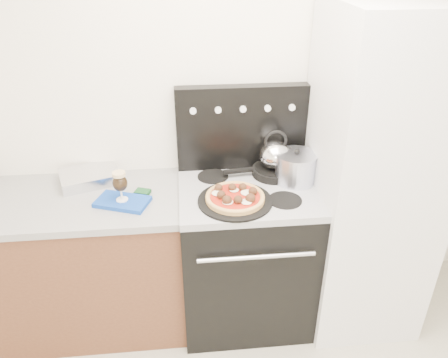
{
  "coord_description": "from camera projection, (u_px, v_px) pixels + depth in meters",
  "views": [
    {
      "loc": [
        -0.26,
        -0.9,
        2.15
      ],
      "look_at": [
        -0.06,
        1.05,
        1.06
      ],
      "focal_mm": 35.0,
      "sensor_mm": 36.0,
      "label": 1
    }
  ],
  "objects": [
    {
      "name": "pizza",
      "position": [
        235.0,
        196.0,
        2.29
      ],
      "size": [
        0.39,
        0.39,
        0.04
      ],
      "primitive_type": null,
      "rotation": [
        0.0,
        0.0,
        -0.31
      ],
      "color": "tan",
      "rests_on": "pizza_pan"
    },
    {
      "name": "base_cabinet",
      "position": [
        61.0,
        267.0,
        2.59
      ],
      "size": [
        1.45,
        0.6,
        0.86
      ],
      "primitive_type": "cube",
      "color": "brown",
      "rests_on": "ground"
    },
    {
      "name": "pizza_pan",
      "position": [
        235.0,
        201.0,
        2.3
      ],
      "size": [
        0.4,
        0.4,
        0.01
      ],
      "primitive_type": "cylinder",
      "rotation": [
        0.0,
        0.0,
        -0.02
      ],
      "color": "black",
      "rests_on": "cooktop"
    },
    {
      "name": "beer_glass",
      "position": [
        120.0,
        186.0,
        2.27
      ],
      "size": [
        0.08,
        0.08,
        0.17
      ],
      "primitive_type": null,
      "rotation": [
        0.0,
        0.0,
        0.03
      ],
      "color": "black",
      "rests_on": "oven_mitt"
    },
    {
      "name": "room_shell",
      "position": [
        265.0,
        235.0,
        1.5
      ],
      "size": [
        3.52,
        3.01,
        2.52
      ],
      "color": "beige",
      "rests_on": "ground"
    },
    {
      "name": "fridge",
      "position": [
        371.0,
        179.0,
        2.46
      ],
      "size": [
        0.64,
        0.68,
        1.9
      ],
      "primitive_type": "cube",
      "color": "silver",
      "rests_on": "ground"
    },
    {
      "name": "foil_sheet",
      "position": [
        90.0,
        177.0,
        2.52
      ],
      "size": [
        0.38,
        0.33,
        0.06
      ],
      "primitive_type": "cube",
      "rotation": [
        0.0,
        0.0,
        0.32
      ],
      "color": "white",
      "rests_on": "countertop"
    },
    {
      "name": "skillet",
      "position": [
        274.0,
        171.0,
        2.55
      ],
      "size": [
        0.28,
        0.28,
        0.05
      ],
      "primitive_type": "cylinder",
      "rotation": [
        0.0,
        0.0,
        0.12
      ],
      "color": "black",
      "rests_on": "cooktop"
    },
    {
      "name": "tea_kettle",
      "position": [
        275.0,
        153.0,
        2.49
      ],
      "size": [
        0.22,
        0.22,
        0.2
      ],
      "primitive_type": null,
      "rotation": [
        0.0,
        0.0,
        -0.25
      ],
      "color": "silver",
      "rests_on": "skillet"
    },
    {
      "name": "countertop",
      "position": [
        46.0,
        203.0,
        2.37
      ],
      "size": [
        1.48,
        0.63,
        0.04
      ],
      "primitive_type": "cube",
      "color": "#969696",
      "rests_on": "base_cabinet"
    },
    {
      "name": "oven_mitt",
      "position": [
        123.0,
        202.0,
        2.32
      ],
      "size": [
        0.31,
        0.25,
        0.02
      ],
      "primitive_type": "cube",
      "rotation": [
        0.0,
        0.0,
        -0.36
      ],
      "color": "#1443AD",
      "rests_on": "countertop"
    },
    {
      "name": "stove_body",
      "position": [
        245.0,
        256.0,
        2.66
      ],
      "size": [
        0.76,
        0.65,
        0.88
      ],
      "primitive_type": "cube",
      "color": "black",
      "rests_on": "ground"
    },
    {
      "name": "cooktop",
      "position": [
        247.0,
        191.0,
        2.44
      ],
      "size": [
        0.76,
        0.65,
        0.04
      ],
      "primitive_type": "cube",
      "color": "#ADADB2",
      "rests_on": "stove_body"
    },
    {
      "name": "backguard",
      "position": [
        241.0,
        128.0,
        2.55
      ],
      "size": [
        0.76,
        0.08,
        0.5
      ],
      "primitive_type": "cube",
      "color": "black",
      "rests_on": "cooktop"
    },
    {
      "name": "stock_pot",
      "position": [
        295.0,
        168.0,
        2.46
      ],
      "size": [
        0.23,
        0.23,
        0.16
      ],
      "primitive_type": "cylinder",
      "rotation": [
        0.0,
        0.0,
        0.02
      ],
      "color": "silver",
      "rests_on": "cooktop"
    }
  ]
}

